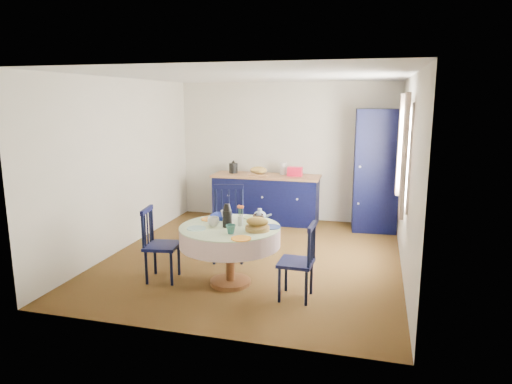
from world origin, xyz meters
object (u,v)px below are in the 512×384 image
kitchen_counter (266,198)px  chair_right (299,261)px  pantry_cabinet (376,171)px  mug_c (258,219)px  chair_far (228,223)px  mug_a (213,222)px  dining_table (231,236)px  mug_d (225,214)px  cobalt_bowl (222,217)px  chair_left (159,244)px  mug_b (231,229)px

kitchen_counter → chair_right: size_ratio=2.21×
pantry_cabinet → mug_c: size_ratio=14.87×
chair_far → mug_a: size_ratio=7.55×
chair_right → mug_a: 1.13m
dining_table → mug_d: bearing=119.1°
kitchen_counter → chair_right: (1.14, -3.09, -0.00)m
dining_table → cobalt_bowl: bearing=127.7°
chair_left → chair_right: 1.76m
mug_a → mug_c: same height
mug_b → mug_d: mug_b is taller
dining_table → chair_far: (-0.31, 0.84, -0.08)m
pantry_cabinet → chair_right: size_ratio=2.33×
chair_left → mug_b: 1.05m
cobalt_bowl → pantry_cabinet: bearing=54.5°
mug_a → cobalt_bowl: bearing=90.9°
pantry_cabinet → mug_d: size_ratio=18.68×
mug_b → chair_left: bearing=169.1°
pantry_cabinet → mug_b: size_ratio=18.39×
mug_a → mug_c: 0.55m
chair_right → cobalt_bowl: (-1.07, 0.47, 0.31)m
pantry_cabinet → chair_left: pantry_cabinet is taller
mug_d → cobalt_bowl: 0.07m
kitchen_counter → mug_a: size_ratio=14.15×
kitchen_counter → pantry_cabinet: pantry_cabinet is taller
chair_far → pantry_cabinet: bearing=31.1°
dining_table → mug_c: (0.28, 0.23, 0.17)m
kitchen_counter → mug_b: (0.37, -3.18, 0.33)m
chair_right → chair_far: bearing=-129.4°
cobalt_bowl → mug_b: bearing=-61.5°
mug_c → cobalt_bowl: mug_c is taller
cobalt_bowl → chair_left: bearing=-152.1°
mug_d → mug_a: bearing=-92.8°
mug_a → mug_b: size_ratio=1.23×
mug_a → mug_c: (0.48, 0.26, 0.00)m
pantry_cabinet → chair_left: 3.91m
dining_table → cobalt_bowl: dining_table is taller
kitchen_counter → cobalt_bowl: bearing=-89.0°
pantry_cabinet → mug_d: 3.10m
mug_b → pantry_cabinet: bearing=63.9°
mug_a → chair_left: bearing=-175.3°
mug_b → mug_a: bearing=140.2°
kitchen_counter → mug_c: 2.75m
mug_c → cobalt_bowl: size_ratio=0.51×
chair_right → mug_b: 0.84m
mug_b → mug_c: 0.54m
mug_d → kitchen_counter: bearing=92.0°
mug_a → mug_b: (0.30, -0.25, -0.00)m
chair_far → cobalt_bowl: (0.10, -0.57, 0.23)m
mug_c → mug_d: mug_c is taller
chair_far → mug_b: bearing=-85.1°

